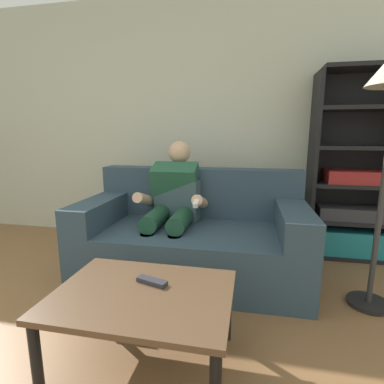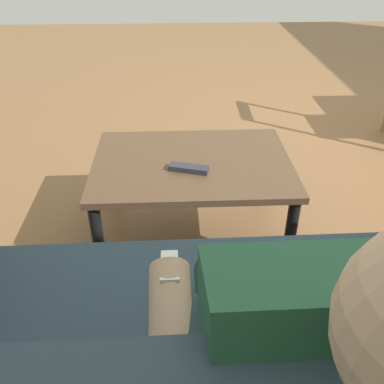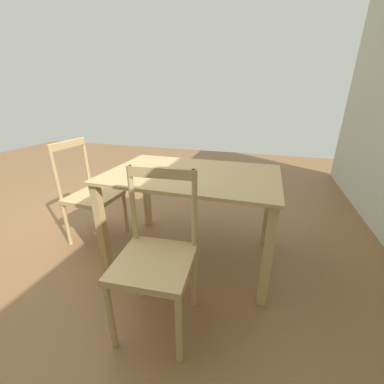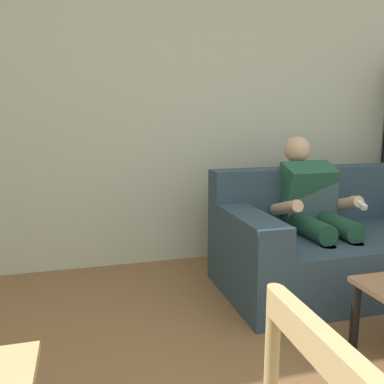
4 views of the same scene
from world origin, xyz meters
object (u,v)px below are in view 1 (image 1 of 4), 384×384
Objects in this scene: person_lounging at (173,204)px; tv_remote at (152,281)px; couch at (193,236)px; coffee_table at (143,301)px; bookshelf at (355,187)px.

person_lounging is 6.64× the size of tv_remote.
tv_remote is (0.18, -1.07, -0.16)m from person_lounging.
couch is 0.34m from person_lounging.
bookshelf is (1.49, 1.76, 0.33)m from coffee_table.
couch is 1.10m from coffee_table.
coffee_table is at bearing -82.27° from person_lounging.
couch is 2.10× the size of coffee_table.
person_lounging is at bearing 25.94° from tv_remote.
couch is at bearing -17.72° from person_lounging.
tv_remote is (-0.02, -1.01, 0.11)m from couch.
coffee_table is 0.50× the size of bookshelf.
couch is at bearing -155.68° from bookshelf.
bookshelf is (1.65, 0.60, 0.10)m from person_lounging.
bookshelf reaches higher than tv_remote.
coffee_table is at bearing -130.42° from bookshelf.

